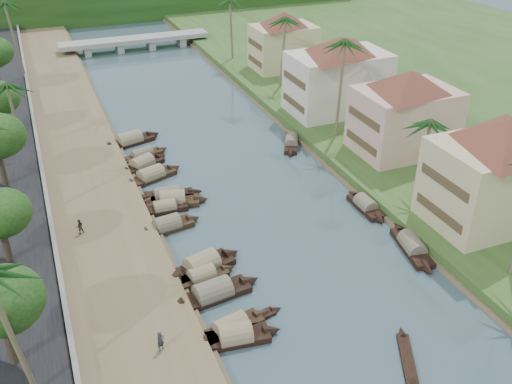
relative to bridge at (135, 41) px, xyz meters
name	(u,v)px	position (x,y,z in m)	size (l,w,h in m)	color
ground	(300,261)	(0.00, -72.00, -1.72)	(220.00, 220.00, 0.00)	#3C525B
left_bank	(87,188)	(-16.00, -52.00, -1.32)	(10.00, 180.00, 0.80)	brown
right_bank	(366,136)	(19.00, -52.00, -1.12)	(16.00, 180.00, 1.20)	#2E4B1E
road	(3,201)	(-24.50, -52.00, -1.02)	(8.00, 180.00, 1.40)	black
retaining_wall	(45,188)	(-20.20, -52.00, -0.37)	(0.40, 180.00, 1.10)	gray
treeline	(109,0)	(0.00, 28.00, 2.28)	(120.00, 14.00, 8.00)	#16350E
bridge	(135,41)	(0.00, 0.00, 0.00)	(28.00, 4.00, 2.40)	gray
building_near	(498,170)	(18.99, -74.00, 4.66)	(14.85, 14.85, 10.20)	tan
building_mid	(405,111)	(19.99, -58.00, 4.41)	(14.11, 14.11, 9.70)	#E1A89F
building_far	(338,74)	(18.99, -44.00, 4.66)	(15.59, 15.59, 10.20)	#ECE6CE
building_distant	(283,40)	(19.99, -24.00, 4.16)	(12.62, 12.62, 9.20)	tan
sampan_1	(235,337)	(-8.85, -79.11, -1.31)	(7.41, 2.60, 2.17)	black
sampan_2	(231,328)	(-8.87, -78.13, -1.31)	(7.55, 3.08, 1.99)	black
sampan_3	(213,294)	(-8.86, -73.82, -1.30)	(9.02, 2.96, 2.36)	black
sampan_4	(202,277)	(-9.03, -71.36, -1.32)	(6.59, 2.23, 1.89)	black
sampan_5	(202,267)	(-8.60, -70.05, -1.30)	(8.38, 4.23, 2.56)	black
sampan_6	(167,226)	(-9.80, -62.61, -1.31)	(7.29, 2.69, 2.14)	black
sampan_7	(165,208)	(-9.20, -59.25, -1.32)	(6.47, 1.61, 1.78)	black
sampan_8	(173,201)	(-8.08, -58.16, -1.30)	(7.85, 3.59, 2.35)	black
sampan_9	(167,196)	(-8.35, -56.90, -1.31)	(7.96, 2.12, 2.02)	black
sampan_10	(151,176)	(-8.96, -51.99, -1.31)	(8.24, 4.41, 2.24)	black
sampan_11	(142,165)	(-9.24, -48.78, -1.31)	(7.32, 4.79, 2.14)	black
sampan_12	(142,155)	(-8.74, -46.32, -1.32)	(7.35, 3.52, 1.80)	black
sampan_13	(130,141)	(-9.34, -41.66, -1.30)	(8.96, 4.17, 2.38)	black
sampan_14	(412,247)	(10.20, -74.41, -1.31)	(3.19, 8.69, 2.09)	black
sampan_15	(366,206)	(10.08, -66.58, -1.31)	(1.68, 7.07, 1.94)	black
sampan_16	(291,143)	(9.50, -49.82, -1.32)	(4.71, 7.46, 1.91)	black
canoe_0	(407,359)	(1.92, -85.57, -1.62)	(3.72, 6.36, 0.88)	black
canoe_1	(253,320)	(-6.87, -77.63, -1.62)	(5.54, 1.91, 0.88)	black
canoe_2	(150,194)	(-9.89, -55.37, -1.62)	(5.57, 1.94, 0.80)	black
palm_1	(430,124)	(16.00, -67.25, 7.15)	(3.20, 3.20, 9.39)	brown
palm_2	(343,44)	(15.00, -51.32, 11.03)	(3.20, 3.20, 13.41)	brown
palm_3	(282,20)	(16.00, -32.12, 9.48)	(3.20, 3.20, 11.80)	brown
palm_6	(8,86)	(-22.00, -40.75, 7.37)	(3.20, 3.20, 9.41)	brown
palm_7	(231,2)	(14.00, -15.64, 9.15)	(3.20, 3.20, 11.46)	brown
palm_8	(9,4)	(-20.50, -13.18, 10.98)	(3.20, 3.20, 13.15)	brown
tree_6	(364,66)	(24.00, -42.36, 4.71)	(4.01, 4.01, 7.01)	#4D3F2C
person_near	(161,341)	(-14.33, -78.70, -0.12)	(0.59, 0.39, 1.61)	#282A30
person_far	(80,226)	(-17.78, -61.26, -0.19)	(0.71, 0.55, 1.46)	#333224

